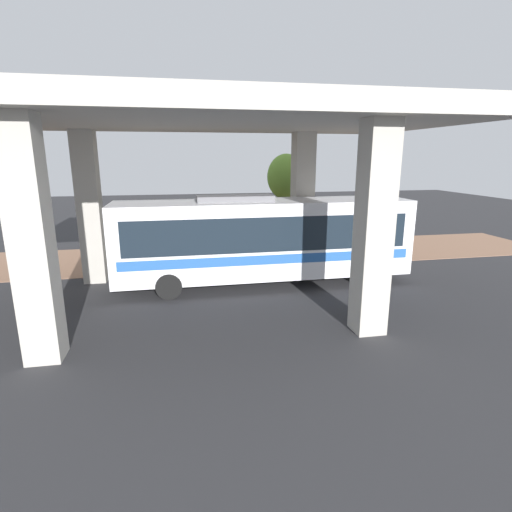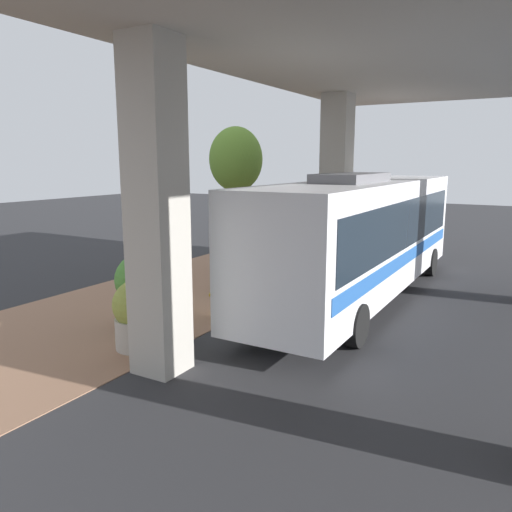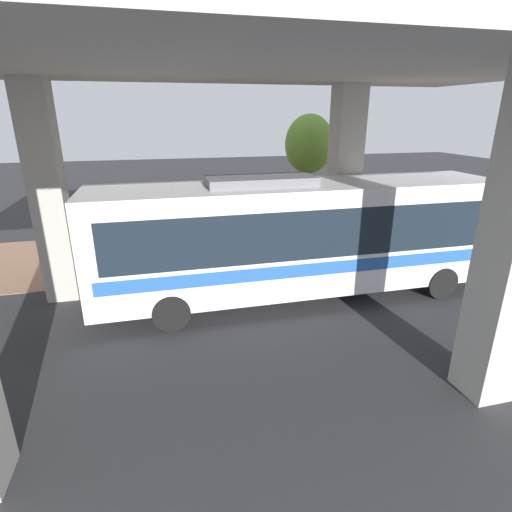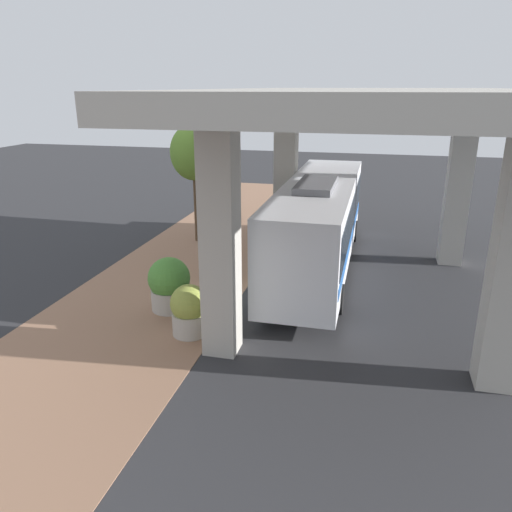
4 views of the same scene
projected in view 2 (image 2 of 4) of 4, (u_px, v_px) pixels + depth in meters
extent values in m
plane|color=#2D2D30|center=(257.00, 308.00, 14.16)|extent=(80.00, 80.00, 0.00)
cube|color=#936B51|center=(174.00, 294.00, 15.63)|extent=(6.00, 40.00, 0.02)
cube|color=#ADA89E|center=(157.00, 212.00, 9.38)|extent=(0.90, 0.90, 6.33)
cube|color=#ADA89E|center=(336.00, 189.00, 17.25)|extent=(0.90, 0.90, 6.33)
cube|color=#ADA89E|center=(414.00, 44.00, 10.95)|extent=(9.40, 17.26, 0.60)
cube|color=silver|center=(364.00, 233.00, 14.78)|extent=(2.56, 12.14, 3.09)
cube|color=#19232D|center=(364.00, 221.00, 14.71)|extent=(2.60, 11.17, 1.36)
cube|color=#2659A5|center=(363.00, 254.00, 14.90)|extent=(2.60, 11.53, 0.37)
cube|color=slate|center=(352.00, 178.00, 13.44)|extent=(1.28, 3.04, 0.24)
cylinder|color=black|center=(367.00, 256.00, 19.26)|extent=(0.28, 1.00, 1.00)
cylinder|color=black|center=(431.00, 262.00, 18.08)|extent=(0.28, 1.00, 1.00)
cylinder|color=black|center=(263.00, 310.00, 12.29)|extent=(0.28, 1.00, 1.00)
cylinder|color=black|center=(357.00, 325.00, 11.12)|extent=(0.28, 1.00, 1.00)
cylinder|color=gold|center=(218.00, 301.00, 13.22)|extent=(0.23, 0.23, 0.91)
sphere|color=gold|center=(217.00, 282.00, 13.12)|extent=(0.22, 0.22, 0.22)
cylinder|color=gold|center=(212.00, 295.00, 13.27)|extent=(0.14, 0.10, 0.10)
cylinder|color=gold|center=(223.00, 297.00, 13.11)|extent=(0.14, 0.10, 0.10)
cylinder|color=#ADA89E|center=(236.00, 287.00, 15.20)|extent=(1.01, 1.01, 0.63)
sphere|color=#2D6028|center=(236.00, 266.00, 15.08)|extent=(1.25, 1.25, 1.25)
sphere|color=orange|center=(238.00, 274.00, 14.97)|extent=(0.35, 0.35, 0.35)
cylinder|color=#ADA89E|center=(143.00, 307.00, 12.95)|extent=(1.23, 1.23, 0.73)
sphere|color=#4C8C38|center=(142.00, 280.00, 12.81)|extent=(1.37, 1.37, 1.37)
sphere|color=orange|center=(143.00, 289.00, 12.67)|extent=(0.43, 0.43, 0.43)
cylinder|color=#ADA89E|center=(139.00, 333.00, 11.06)|extent=(1.04, 1.04, 0.70)
sphere|color=olive|center=(138.00, 304.00, 10.94)|extent=(1.11, 1.11, 1.11)
sphere|color=#993F8C|center=(139.00, 314.00, 10.82)|extent=(0.36, 0.36, 0.36)
cylinder|color=brown|center=(236.00, 220.00, 19.96)|extent=(0.14, 0.14, 3.54)
ellipsoid|color=olive|center=(236.00, 159.00, 19.51)|extent=(2.10, 2.10, 2.52)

